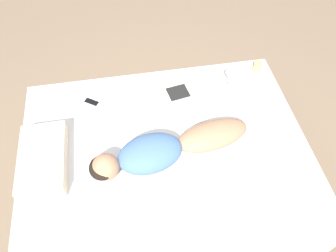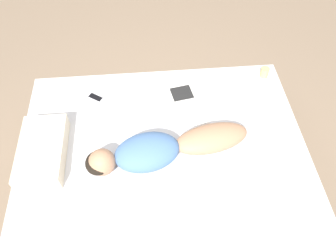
{
  "view_description": "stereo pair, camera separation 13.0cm",
  "coord_description": "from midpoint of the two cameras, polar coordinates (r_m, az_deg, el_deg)",
  "views": [
    {
      "loc": [
        -1.39,
        0.22,
        2.69
      ],
      "look_at": [
        0.16,
        -0.05,
        0.59
      ],
      "focal_mm": 35.0,
      "sensor_mm": 36.0,
      "label": 1
    },
    {
      "loc": [
        -1.41,
        0.09,
        2.69
      ],
      "look_at": [
        0.16,
        -0.05,
        0.59
      ],
      "focal_mm": 35.0,
      "sensor_mm": 36.0,
      "label": 2
    }
  ],
  "objects": [
    {
      "name": "person",
      "position": [
        2.45,
        -2.15,
        -4.12
      ],
      "size": [
        0.48,
        1.28,
        0.2
      ],
      "rotation": [
        0.0,
        0.0,
        0.18
      ],
      "color": "#A37556",
      "rests_on": "bed"
    },
    {
      "name": "coffee_mug",
      "position": [
        3.18,
        14.16,
        9.98
      ],
      "size": [
        0.11,
        0.07,
        0.1
      ],
      "color": "tan",
      "rests_on": "bed"
    },
    {
      "name": "bed",
      "position": [
        2.8,
        -1.8,
        -6.69
      ],
      "size": [
        1.74,
        2.3,
        0.54
      ],
      "color": "beige",
      "rests_on": "ground_plane"
    },
    {
      "name": "ground_plane",
      "position": [
        3.03,
        -1.67,
        -9.2
      ],
      "size": [
        12.0,
        12.0,
        0.0
      ],
      "primitive_type": "plane",
      "color": "#7A6651"
    },
    {
      "name": "open_magazine",
      "position": [
        2.84,
        1.3,
        4.11
      ],
      "size": [
        0.54,
        0.34,
        0.01
      ],
      "rotation": [
        0.0,
        0.0,
        0.18
      ],
      "color": "silver",
      "rests_on": "bed"
    },
    {
      "name": "pillow",
      "position": [
        2.62,
        -22.24,
        -5.52
      ],
      "size": [
        0.59,
        0.33,
        0.13
      ],
      "color": "beige",
      "rests_on": "bed"
    },
    {
      "name": "plush_toy",
      "position": [
        2.96,
        10.38,
        8.13
      ],
      "size": [
        0.18,
        0.19,
        0.23
      ],
      "color": "#B2BCCC",
      "rests_on": "bed"
    },
    {
      "name": "cell_phone",
      "position": [
        2.93,
        -14.41,
        4.0
      ],
      "size": [
        0.14,
        0.16,
        0.01
      ],
      "rotation": [
        0.0,
        0.0,
        -0.6
      ],
      "color": "silver",
      "rests_on": "bed"
    }
  ]
}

